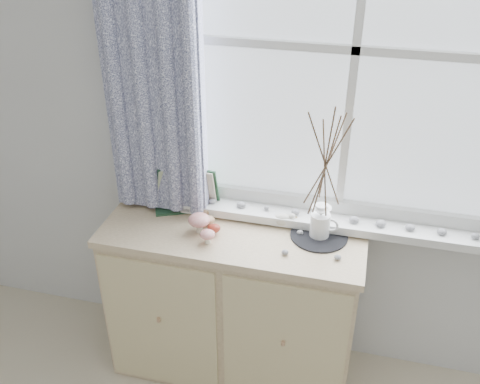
{
  "coord_description": "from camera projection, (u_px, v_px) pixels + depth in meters",
  "views": [
    {
      "loc": [
        0.37,
        -0.15,
        2.24
      ],
      "look_at": [
        -0.1,
        1.7,
        1.1
      ],
      "focal_mm": 40.0,
      "sensor_mm": 36.0,
      "label": 1
    }
  ],
  "objects": [
    {
      "name": "songbird_figurine",
      "position": [
        283.0,
        219.0,
        2.44
      ],
      "size": [
        0.14,
        0.07,
        0.07
      ],
      "primitive_type": null,
      "rotation": [
        0.0,
        0.0,
        0.08
      ],
      "color": "silver",
      "rests_on": "sideboard"
    },
    {
      "name": "sideboard",
      "position": [
        232.0,
        304.0,
        2.62
      ],
      "size": [
        1.2,
        0.45,
        0.85
      ],
      "color": "beige",
      "rests_on": "ground"
    },
    {
      "name": "sideboard_pebbles",
      "position": [
        299.0,
        241.0,
        2.34
      ],
      "size": [
        0.33,
        0.23,
        0.02
      ],
      "color": "#9D9C9F",
      "rests_on": "sideboard"
    },
    {
      "name": "crocheted_doily",
      "position": [
        319.0,
        235.0,
        2.38
      ],
      "size": [
        0.26,
        0.26,
        0.01
      ],
      "primitive_type": "cylinder",
      "color": "black",
      "rests_on": "sideboard"
    },
    {
      "name": "botanical_book",
      "position": [
        183.0,
        190.0,
        2.5
      ],
      "size": [
        0.37,
        0.26,
        0.24
      ],
      "primitive_type": null,
      "rotation": [
        0.0,
        0.0,
        0.42
      ],
      "color": "#1E4029",
      "rests_on": "sideboard"
    },
    {
      "name": "wooden_eggs",
      "position": [
        209.0,
        220.0,
        2.45
      ],
      "size": [
        0.13,
        0.17,
        0.07
      ],
      "color": "tan",
      "rests_on": "sideboard"
    },
    {
      "name": "twig_pitcher",
      "position": [
        326.0,
        160.0,
        2.19
      ],
      "size": [
        0.25,
        0.25,
        0.67
      ],
      "rotation": [
        0.0,
        0.0,
        -0.06
      ],
      "color": "white",
      "rests_on": "crocheted_doily"
    },
    {
      "name": "toadstool_cluster",
      "position": [
        201.0,
        224.0,
        2.37
      ],
      "size": [
        0.14,
        0.15,
        0.09
      ],
      "color": "silver",
      "rests_on": "sideboard"
    }
  ]
}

